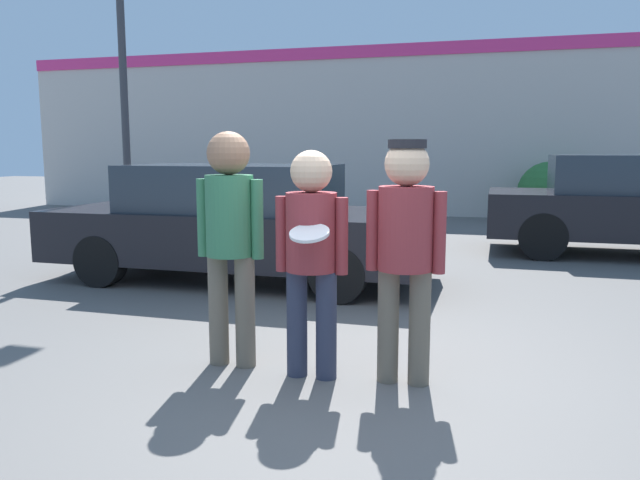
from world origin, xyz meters
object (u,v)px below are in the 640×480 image
at_px(person_middle_with_frisbee, 311,245).
at_px(parked_car_far, 630,205).
at_px(person_left, 230,227).
at_px(person_right, 405,238).
at_px(parked_car_near, 239,223).
at_px(shrub, 549,192).

relative_size(person_middle_with_frisbee, parked_car_far, 0.39).
height_order(person_left, person_middle_with_frisbee, person_left).
xyz_separation_m(person_right, parked_car_near, (-2.52, 2.95, -0.30)).
xyz_separation_m(person_left, parked_car_near, (-1.21, 2.94, -0.34)).
height_order(person_middle_with_frisbee, parked_car_far, person_middle_with_frisbee).
distance_m(parked_car_near, parked_car_far, 6.06).
bearing_deg(parked_car_near, person_right, -49.48).
distance_m(person_left, parked_car_far, 7.38).
height_order(parked_car_near, parked_car_far, parked_car_far).
distance_m(person_right, parked_car_far, 6.79).
height_order(parked_car_far, shrub, parked_car_far).
height_order(person_left, parked_car_near, person_left).
xyz_separation_m(person_left, person_middle_with_frisbee, (0.66, -0.07, -0.10)).
bearing_deg(shrub, person_left, -105.78).
bearing_deg(person_middle_with_frisbee, parked_car_near, 121.71).
xyz_separation_m(person_middle_with_frisbee, person_right, (0.65, 0.07, 0.06)).
bearing_deg(parked_car_near, shrub, 61.09).
xyz_separation_m(parked_car_far, shrub, (-0.88, 4.22, -0.10)).
distance_m(person_middle_with_frisbee, person_right, 0.66).
relative_size(person_left, person_right, 1.04).
height_order(person_right, shrub, person_right).
relative_size(person_left, person_middle_with_frisbee, 1.08).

